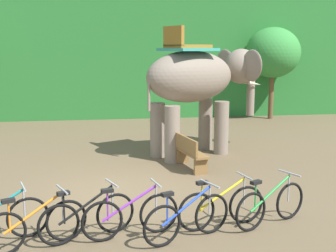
# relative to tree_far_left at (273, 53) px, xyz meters

# --- Properties ---
(ground_plane) EXTENTS (80.00, 80.00, 0.00)m
(ground_plane) POSITION_rel_tree_far_left_xyz_m (-7.38, -9.30, -2.95)
(ground_plane) COLOR brown
(foliage_hedge) EXTENTS (36.00, 6.00, 6.26)m
(foliage_hedge) POSITION_rel_tree_far_left_xyz_m (-7.38, 3.82, 0.18)
(foliage_hedge) COLOR #28702D
(foliage_hedge) RESTS_ON ground
(tree_far_left) EXTENTS (2.41, 2.41, 4.08)m
(tree_far_left) POSITION_rel_tree_far_left_xyz_m (0.00, 0.00, 0.00)
(tree_far_left) COLOR brown
(tree_far_left) RESTS_ON ground
(elephant) EXTENTS (4.15, 3.03, 3.78)m
(elephant) POSITION_rel_tree_far_left_xyz_m (-4.63, -5.99, -0.75)
(elephant) COLOR gray
(elephant) RESTS_ON ground
(bike_orange) EXTENTS (1.58, 0.80, 0.92)m
(bike_orange) POSITION_rel_tree_far_left_xyz_m (-8.57, -11.83, -2.56)
(bike_orange) COLOR black
(bike_orange) RESTS_ON ground
(bike_black) EXTENTS (1.60, 0.77, 0.92)m
(bike_black) POSITION_rel_tree_far_left_xyz_m (-7.76, -11.60, -2.56)
(bike_black) COLOR black
(bike_black) RESTS_ON ground
(bike_purple) EXTENTS (1.68, 0.58, 0.92)m
(bike_purple) POSITION_rel_tree_far_left_xyz_m (-7.04, -11.63, -2.56)
(bike_purple) COLOR black
(bike_purple) RESTS_ON ground
(bike_blue) EXTENTS (1.59, 0.79, 0.92)m
(bike_blue) POSITION_rel_tree_far_left_xyz_m (-6.11, -11.88, -2.56)
(bike_blue) COLOR black
(bike_blue) RESTS_ON ground
(bike_yellow) EXTENTS (1.68, 0.58, 0.92)m
(bike_yellow) POSITION_rel_tree_far_left_xyz_m (-5.41, -11.45, -2.56)
(bike_yellow) COLOR black
(bike_yellow) RESTS_ON ground
(bike_green) EXTENTS (1.57, 0.82, 0.92)m
(bike_green) POSITION_rel_tree_far_left_xyz_m (-4.50, -11.49, -2.56)
(bike_green) COLOR black
(bike_green) RESTS_ON ground
(wooden_bench) EXTENTS (0.73, 1.55, 0.89)m
(wooden_bench) POSITION_rel_tree_far_left_xyz_m (-5.25, -7.62, -2.47)
(wooden_bench) COLOR brown
(wooden_bench) RESTS_ON ground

